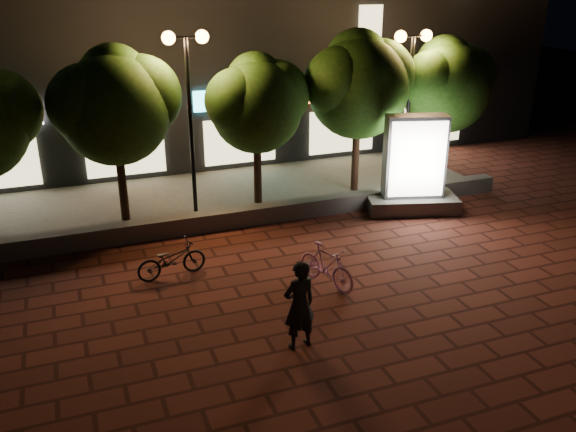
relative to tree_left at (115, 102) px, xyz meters
name	(u,v)px	position (x,y,z in m)	size (l,w,h in m)	color
ground	(311,285)	(3.45, -5.46, -3.44)	(80.00, 80.00, 0.00)	maroon
retaining_wall	(257,215)	(3.45, -1.46, -3.19)	(16.00, 0.45, 0.50)	slate
sidewalk	(233,194)	(3.45, 1.04, -3.40)	(16.00, 5.00, 0.08)	slate
building_block	(182,19)	(3.44, 7.53, 1.55)	(28.00, 8.12, 11.30)	black
tree_left	(115,102)	(0.00, 0.00, 0.00)	(3.60, 3.00, 4.89)	black
tree_mid	(257,100)	(4.00, 0.00, -0.23)	(3.24, 2.70, 4.50)	black
tree_right	(359,81)	(7.30, 0.00, 0.12)	(3.72, 3.10, 5.07)	black
tree_far_right	(447,82)	(10.50, 0.00, -0.08)	(3.48, 2.90, 4.76)	black
street_lamp_left	(188,77)	(1.95, -0.26, 0.58)	(1.26, 0.36, 5.18)	black
street_lamp_right	(411,69)	(8.95, -0.26, 0.45)	(1.26, 0.36, 4.98)	black
ad_kiosk	(413,173)	(8.12, -2.12, -2.28)	(2.94, 2.02, 2.90)	slate
scooter_pink	(326,266)	(3.77, -5.59, -2.95)	(0.47, 1.65, 0.99)	#E392CD
rider	(299,305)	(2.29, -7.66, -2.54)	(0.66, 0.43, 1.81)	black
scooter_parked	(171,260)	(0.56, -3.91, -3.01)	(0.58, 1.65, 0.87)	black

